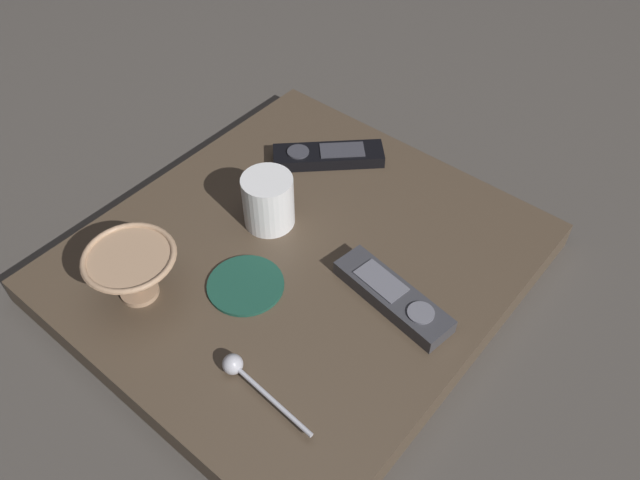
# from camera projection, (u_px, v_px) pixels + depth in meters

# --- Properties ---
(ground_plane) EXTENTS (6.00, 6.00, 0.00)m
(ground_plane) POSITION_uv_depth(u_px,v_px,m) (300.00, 272.00, 0.99)
(ground_plane) COLOR #47423D
(table) EXTENTS (0.58, 0.63, 0.04)m
(table) POSITION_uv_depth(u_px,v_px,m) (299.00, 262.00, 0.97)
(table) COLOR #4C3D2D
(table) RESTS_ON ground
(cereal_bowl) EXTENTS (0.13, 0.13, 0.08)m
(cereal_bowl) POSITION_uv_depth(u_px,v_px,m) (134.00, 272.00, 0.87)
(cereal_bowl) COLOR tan
(cereal_bowl) RESTS_ON table
(coffee_mug) EXTENTS (0.08, 0.08, 0.09)m
(coffee_mug) POSITION_uv_depth(u_px,v_px,m) (268.00, 201.00, 0.97)
(coffee_mug) COLOR white
(coffee_mug) RESTS_ON table
(teaspoon) EXTENTS (0.15, 0.03, 0.03)m
(teaspoon) POSITION_uv_depth(u_px,v_px,m) (240.00, 371.00, 0.80)
(teaspoon) COLOR silver
(teaspoon) RESTS_ON table
(tv_remote_near) EXTENTS (0.17, 0.17, 0.02)m
(tv_remote_near) POSITION_uv_depth(u_px,v_px,m) (328.00, 156.00, 1.09)
(tv_remote_near) COLOR black
(tv_remote_near) RESTS_ON table
(tv_remote_far) EXTENTS (0.19, 0.08, 0.03)m
(tv_remote_far) POSITION_uv_depth(u_px,v_px,m) (393.00, 296.00, 0.88)
(tv_remote_far) COLOR #38383D
(tv_remote_far) RESTS_ON table
(drink_coaster) EXTENTS (0.11, 0.11, 0.01)m
(drink_coaster) POSITION_uv_depth(u_px,v_px,m) (246.00, 285.00, 0.91)
(drink_coaster) COLOR #194738
(drink_coaster) RESTS_ON table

